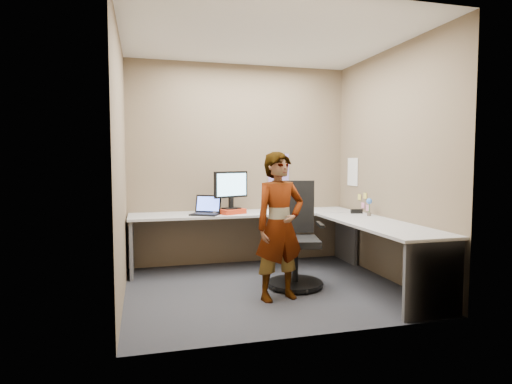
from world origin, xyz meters
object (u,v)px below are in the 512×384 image
object	(u,v)px
desk	(292,229)
office_chair	(295,244)
monitor	(231,187)
person	(280,226)

from	to	relation	value
desk	office_chair	bearing A→B (deg)	-106.01
monitor	office_chair	xyz separation A→B (m)	(0.55, -0.86, -0.60)
monitor	office_chair	size ratio (longest dim) A/B	0.41
desk	person	size ratio (longest dim) A/B	1.99
desk	monitor	size ratio (longest dim) A/B	6.26
office_chair	person	bearing A→B (deg)	-114.31
office_chair	person	world-z (taller)	person
desk	monitor	bearing A→B (deg)	141.36
desk	person	world-z (taller)	person
monitor	person	size ratio (longest dim) A/B	0.32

